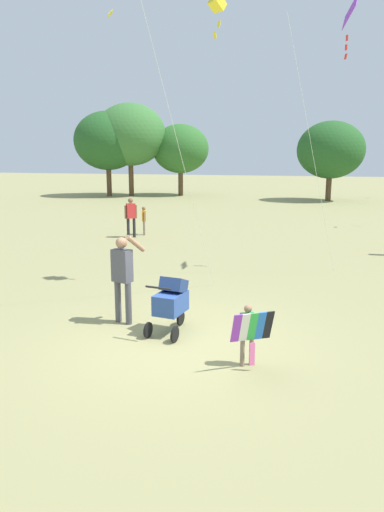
{
  "coord_description": "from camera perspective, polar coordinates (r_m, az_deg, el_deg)",
  "views": [
    {
      "loc": [
        2.07,
        -7.48,
        3.2
      ],
      "look_at": [
        0.02,
        1.03,
        1.3
      ],
      "focal_mm": 33.76,
      "sensor_mm": 36.0,
      "label": 1
    }
  ],
  "objects": [
    {
      "name": "person_kid_running",
      "position": [
        18.97,
        -5.71,
        4.47
      ],
      "size": [
        0.22,
        0.34,
        1.11
      ],
      "color": "#7F705B",
      "rests_on": "ground"
    },
    {
      "name": "ground_plane",
      "position": [
        8.4,
        -1.81,
        -10.16
      ],
      "size": [
        120.0,
        120.0,
        0.0
      ],
      "primitive_type": "plane",
      "color": "#938E5B"
    },
    {
      "name": "person_adult_flyer",
      "position": [
        9.09,
        -8.24,
        -1.87
      ],
      "size": [
        0.63,
        0.5,
        1.74
      ],
      "color": "#4C4C51",
      "rests_on": "ground"
    },
    {
      "name": "kite_orange_delta",
      "position": [
        13.73,
        18.01,
        24.97
      ],
      "size": [
        1.67,
        1.83,
        7.07
      ],
      "color": "purple",
      "rests_on": "ground"
    },
    {
      "name": "stroller",
      "position": [
        8.64,
        -2.49,
        -5.23
      ],
      "size": [
        0.64,
        1.12,
        1.03
      ],
      "color": "black",
      "rests_on": "ground"
    },
    {
      "name": "treeline_distant",
      "position": [
        33.59,
        9.18,
        13.22
      ],
      "size": [
        34.9,
        6.77,
        6.65
      ],
      "color": "brown",
      "rests_on": "ground"
    },
    {
      "name": "child_with_butterfly_kite",
      "position": [
        7.33,
        6.72,
        -8.66
      ],
      "size": [
        0.63,
        0.49,
        0.97
      ],
      "color": "#7F705B",
      "rests_on": "ground"
    },
    {
      "name": "person_couple_left",
      "position": [
        18.39,
        -7.25,
        4.93
      ],
      "size": [
        0.41,
        0.35,
        1.51
      ],
      "color": "#232328",
      "rests_on": "ground"
    }
  ]
}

